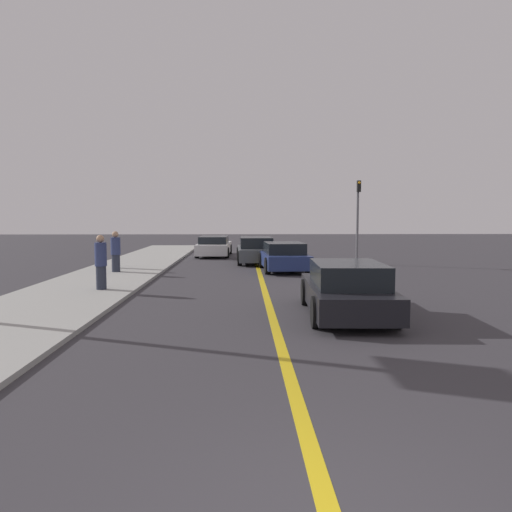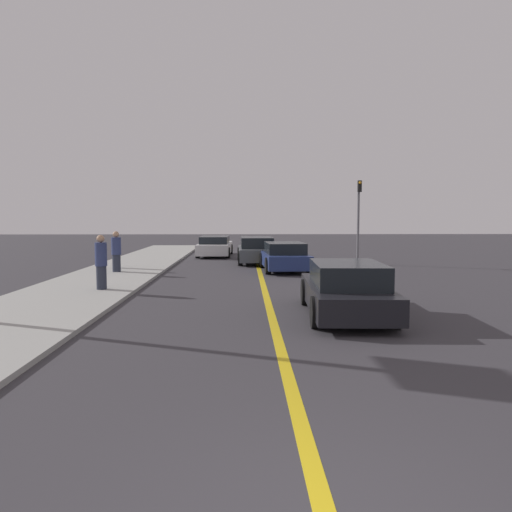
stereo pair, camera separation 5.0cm
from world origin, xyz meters
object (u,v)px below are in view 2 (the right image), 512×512
object	(u,v)px
pedestrian_near_curb	(101,262)
traffic_light	(359,213)
car_ahead_center	(285,257)
pedestrian_far_standing	(116,250)
pedestrian_mid_group	(116,252)
car_far_distant	(257,250)
car_parked_left_lot	(215,246)
car_near_right_lane	(346,290)

from	to	relation	value
pedestrian_near_curb	traffic_light	size ratio (longest dim) A/B	0.42
car_ahead_center	traffic_light	size ratio (longest dim) A/B	1.02
pedestrian_far_standing	pedestrian_mid_group	bearing A→B (deg)	-75.72
car_far_distant	car_parked_left_lot	xyz separation A→B (m)	(-2.37, 4.41, -0.06)
car_ahead_center	traffic_light	world-z (taller)	traffic_light
car_ahead_center	car_parked_left_lot	size ratio (longest dim) A/B	0.88
pedestrian_mid_group	car_ahead_center	bearing A→B (deg)	9.02
car_far_distant	pedestrian_far_standing	distance (m)	7.04
pedestrian_near_curb	car_ahead_center	bearing A→B (deg)	43.96
car_near_right_lane	pedestrian_near_curb	size ratio (longest dim) A/B	2.69
car_near_right_lane	pedestrian_mid_group	bearing A→B (deg)	133.92
car_ahead_center	pedestrian_mid_group	world-z (taller)	pedestrian_mid_group
traffic_light	car_ahead_center	bearing A→B (deg)	-144.54
car_parked_left_lot	car_near_right_lane	bearing A→B (deg)	-75.15
pedestrian_near_curb	pedestrian_mid_group	bearing A→B (deg)	99.02
pedestrian_far_standing	car_ahead_center	bearing A→B (deg)	-2.82
car_near_right_lane	pedestrian_far_standing	bearing A→B (deg)	130.83
pedestrian_near_curb	traffic_light	distance (m)	13.47
car_far_distant	car_parked_left_lot	distance (m)	5.01
traffic_light	pedestrian_near_curb	bearing A→B (deg)	-139.04
car_ahead_center	pedestrian_near_curb	world-z (taller)	pedestrian_near_curb
car_ahead_center	car_parked_left_lot	world-z (taller)	car_ahead_center
car_ahead_center	car_near_right_lane	bearing A→B (deg)	-89.22
pedestrian_far_standing	car_far_distant	bearing A→B (deg)	26.95
car_parked_left_lot	pedestrian_mid_group	xyz separation A→B (m)	(-3.52, -9.08, 0.35)
car_near_right_lane	pedestrian_mid_group	xyz separation A→B (m)	(-7.72, 8.70, 0.30)
pedestrian_far_standing	traffic_light	bearing A→B (deg)	11.93
car_near_right_lane	pedestrian_near_curb	distance (m)	7.92
car_near_right_lane	pedestrian_mid_group	world-z (taller)	pedestrian_mid_group
pedestrian_near_curb	pedestrian_far_standing	distance (m)	6.50
car_ahead_center	pedestrian_near_curb	bearing A→B (deg)	-139.31
traffic_light	pedestrian_mid_group	bearing A→B (deg)	-160.46
car_far_distant	pedestrian_near_curb	distance (m)	10.86
car_parked_left_lot	pedestrian_far_standing	world-z (taller)	pedestrian_far_standing
car_far_distant	pedestrian_mid_group	size ratio (longest dim) A/B	2.63
pedestrian_near_curb	pedestrian_mid_group	xyz separation A→B (m)	(-0.78, 4.91, -0.03)
pedestrian_mid_group	pedestrian_far_standing	size ratio (longest dim) A/B	1.07
car_far_distant	car_parked_left_lot	size ratio (longest dim) A/B	0.92
car_ahead_center	car_parked_left_lot	xyz separation A→B (m)	(-3.51, 7.96, -0.03)
pedestrian_far_standing	pedestrian_near_curb	bearing A→B (deg)	-79.75
pedestrian_near_curb	pedestrian_mid_group	size ratio (longest dim) A/B	1.03
pedestrian_near_curb	pedestrian_far_standing	bearing A→B (deg)	100.25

